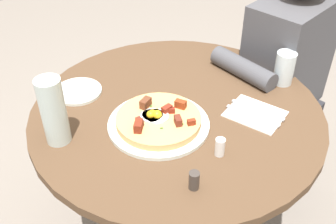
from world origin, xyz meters
name	(u,v)px	position (x,y,z in m)	size (l,w,h in m)	color
dining_table	(176,148)	(0.00, 0.00, 0.55)	(0.94, 0.94, 0.72)	brown
person_seated	(280,95)	(0.58, -0.07, 0.51)	(0.52, 0.31, 1.14)	#2D2D33
pizza_plate	(159,124)	(-0.10, -0.02, 0.72)	(0.31, 0.31, 0.01)	silver
breakfast_pizza	(158,119)	(-0.10, -0.02, 0.74)	(0.26, 0.26, 0.05)	#E0AA65
bread_plate	(78,91)	(-0.16, 0.31, 0.72)	(0.16, 0.16, 0.01)	silver
napkin	(255,114)	(0.15, -0.20, 0.72)	(0.17, 0.14, 0.00)	white
fork	(258,110)	(0.17, -0.20, 0.72)	(0.18, 0.01, 0.01)	silver
knife	(253,116)	(0.13, -0.20, 0.72)	(0.18, 0.01, 0.01)	silver
water_glass	(284,68)	(0.37, -0.16, 0.77)	(0.07, 0.07, 0.12)	silver
water_bottle	(53,111)	(-0.35, 0.15, 0.82)	(0.07, 0.07, 0.21)	silver
salt_shaker	(220,147)	(-0.07, -0.23, 0.74)	(0.03, 0.03, 0.05)	white
pepper_shaker	(194,180)	(-0.22, -0.26, 0.74)	(0.03, 0.03, 0.05)	#3F3833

